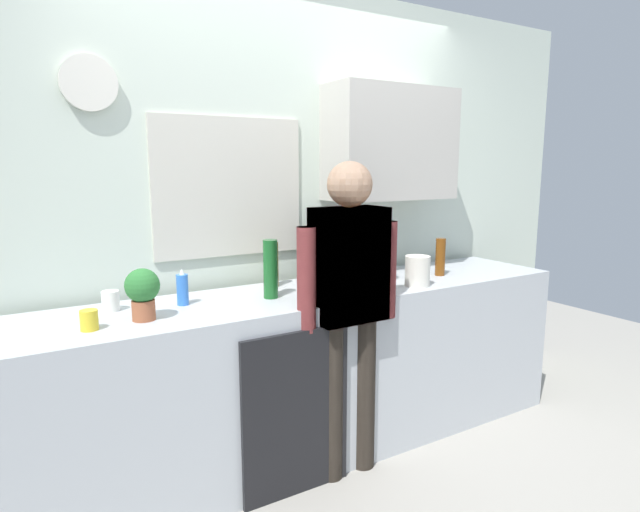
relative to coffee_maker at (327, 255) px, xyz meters
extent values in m
plane|color=#9E998E|center=(-0.20, -0.52, -1.06)|extent=(8.00, 8.00, 0.00)
cube|color=#B2B7BC|center=(-0.20, -0.22, -0.60)|extent=(3.08, 0.64, 0.91)
cube|color=black|center=(-0.51, -0.55, -0.65)|extent=(0.56, 0.02, 0.82)
cube|color=silver|center=(-0.20, 0.21, 0.24)|extent=(4.68, 0.10, 2.60)
cube|color=beige|center=(-0.54, 0.15, 0.40)|extent=(0.86, 0.02, 0.76)
cube|color=#8CA5C6|center=(-0.54, 0.15, 0.40)|extent=(0.80, 0.02, 0.70)
cube|color=#B7B2A8|center=(0.46, 0.00, 0.65)|extent=(0.84, 0.32, 0.68)
cylinder|color=silver|center=(-1.23, 0.14, 0.90)|extent=(0.26, 0.03, 0.26)
cube|color=black|center=(0.00, -0.03, -0.13)|extent=(0.20, 0.20, 0.03)
cube|color=black|center=(0.00, 0.03, 0.02)|extent=(0.18, 0.08, 0.28)
cylinder|color=black|center=(0.00, -0.06, -0.06)|extent=(0.11, 0.11, 0.11)
cylinder|color=black|center=(0.00, -0.03, 0.17)|extent=(0.17, 0.17, 0.03)
cylinder|color=olive|center=(-0.36, -0.01, -0.02)|extent=(0.06, 0.06, 0.25)
cylinder|color=black|center=(0.15, -0.35, -0.06)|extent=(0.06, 0.06, 0.18)
cylinder|color=brown|center=(0.65, -0.27, -0.03)|extent=(0.06, 0.06, 0.23)
cylinder|color=#195923|center=(-0.48, -0.24, 0.00)|extent=(0.07, 0.07, 0.30)
cylinder|color=yellow|center=(-1.36, -0.34, -0.10)|extent=(0.07, 0.07, 0.08)
cylinder|color=white|center=(-1.23, -0.08, -0.10)|extent=(0.08, 0.08, 0.09)
cylinder|color=white|center=(0.27, -0.15, -0.11)|extent=(0.22, 0.22, 0.08)
cylinder|color=#9E5638|center=(-1.13, -0.31, -0.10)|extent=(0.10, 0.10, 0.09)
sphere|color=#2D7233|center=(-1.13, -0.31, 0.01)|extent=(0.15, 0.15, 0.15)
cylinder|color=blue|center=(-0.91, -0.14, -0.07)|extent=(0.06, 0.06, 0.15)
cone|color=white|center=(-0.91, -0.14, 0.02)|extent=(0.02, 0.02, 0.03)
cylinder|color=silver|center=(0.34, -0.42, -0.06)|extent=(0.14, 0.14, 0.17)
cylinder|color=black|center=(-0.30, -0.52, -0.65)|extent=(0.12, 0.12, 0.82)
cylinder|color=black|center=(-0.10, -0.52, -0.65)|extent=(0.12, 0.12, 0.82)
cube|color=#262633|center=(-0.20, -0.52, 0.04)|extent=(0.36, 0.20, 0.56)
sphere|color=beige|center=(-0.20, -0.52, 0.43)|extent=(0.22, 0.22, 0.22)
cylinder|color=#262633|center=(-0.44, -0.52, -0.01)|extent=(0.09, 0.09, 0.50)
cylinder|color=#262633|center=(0.04, -0.52, -0.01)|extent=(0.09, 0.09, 0.50)
cylinder|color=brown|center=(-0.30, -0.52, -0.65)|extent=(0.12, 0.12, 0.82)
cylinder|color=brown|center=(-0.10, -0.52, -0.65)|extent=(0.12, 0.12, 0.82)
cube|color=#D85959|center=(-0.20, -0.52, 0.04)|extent=(0.36, 0.20, 0.56)
sphere|color=beige|center=(-0.20, -0.52, 0.43)|extent=(0.22, 0.22, 0.22)
cylinder|color=#D85959|center=(-0.44, -0.52, -0.01)|extent=(0.09, 0.09, 0.50)
cylinder|color=#D85959|center=(0.04, -0.52, -0.01)|extent=(0.09, 0.09, 0.50)
camera|label=1|loc=(-1.62, -2.62, 0.52)|focal=29.59mm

